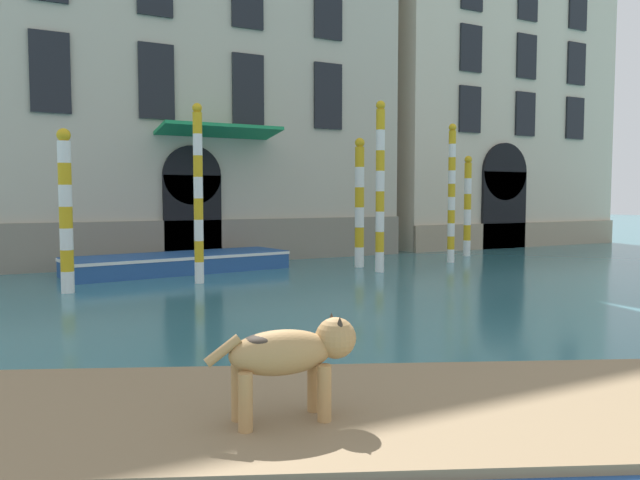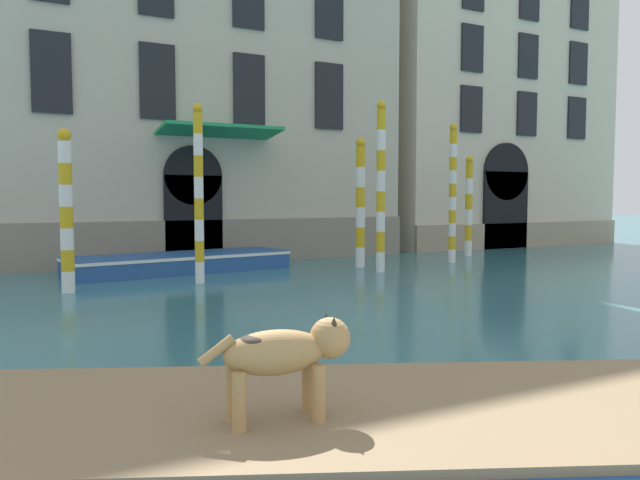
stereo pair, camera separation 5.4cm
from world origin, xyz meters
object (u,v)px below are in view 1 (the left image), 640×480
at_px(mooring_pole_3, 380,186).
at_px(mooring_pole_5, 452,193).
at_px(dog_on_deck, 292,353).
at_px(boat_moored_near_palazzo, 180,262).
at_px(mooring_pole_4, 66,210).
at_px(mooring_pole_2, 468,205).
at_px(mooring_pole_1, 198,193).
at_px(boat_foreground, 334,449).
at_px(mooring_pole_0, 359,202).

relative_size(mooring_pole_3, mooring_pole_5, 1.08).
bearing_deg(dog_on_deck, boat_moored_near_palazzo, 85.70).
height_order(mooring_pole_3, mooring_pole_4, mooring_pole_3).
height_order(mooring_pole_2, mooring_pole_5, mooring_pole_5).
relative_size(mooring_pole_2, mooring_pole_4, 0.99).
distance_m(dog_on_deck, mooring_pole_1, 11.42).
distance_m(mooring_pole_1, mooring_pole_4, 3.01).
xyz_separation_m(boat_moored_near_palazzo, mooring_pole_2, (10.22, -0.07, 1.50)).
xyz_separation_m(boat_foreground, mooring_pole_3, (7.48, 10.72, 2.01)).
xyz_separation_m(mooring_pole_0, mooring_pole_4, (-8.19, -1.25, -0.13)).
distance_m(boat_moored_near_palazzo, mooring_pole_2, 10.33).
distance_m(mooring_pole_0, mooring_pole_2, 5.33).
height_order(dog_on_deck, mooring_pole_4, mooring_pole_4).
bearing_deg(mooring_pole_1, mooring_pole_3, -2.23).
bearing_deg(mooring_pole_1, boat_moored_near_palazzo, 85.81).
xyz_separation_m(boat_moored_near_palazzo, mooring_pole_1, (-0.17, -2.37, 1.90)).
bearing_deg(mooring_pole_2, mooring_pole_3, -154.87).
xyz_separation_m(mooring_pole_0, mooring_pole_1, (-5.21, -1.10, 0.25)).
bearing_deg(mooring_pole_5, boat_moored_near_palazzo, 169.61).
relative_size(mooring_pole_0, mooring_pole_1, 0.88).
height_order(boat_moored_near_palazzo, mooring_pole_2, mooring_pole_2).
bearing_deg(mooring_pole_4, boat_moored_near_palazzo, 38.64).
relative_size(boat_moored_near_palazzo, mooring_pole_5, 1.43).
distance_m(mooring_pole_2, mooring_pole_4, 13.60).
height_order(dog_on_deck, mooring_pole_1, mooring_pole_1).
bearing_deg(boat_foreground, dog_on_deck, -139.30).
relative_size(dog_on_deck, mooring_pole_3, 0.21).
distance_m(mooring_pole_0, mooring_pole_4, 8.28).
bearing_deg(dog_on_deck, mooring_pole_2, 53.48).
distance_m(boat_moored_near_palazzo, mooring_pole_5, 8.64).
distance_m(boat_foreground, mooring_pole_5, 16.13).
bearing_deg(mooring_pole_3, boat_foreground, -124.92).
height_order(mooring_pole_0, mooring_pole_5, mooring_pole_5).
xyz_separation_m(dog_on_deck, mooring_pole_5, (11.24, 11.88, 1.11)).
bearing_deg(mooring_pole_5, dog_on_deck, -133.44).
xyz_separation_m(dog_on_deck, mooring_pole_4, (-0.19, 10.87, 0.70)).
bearing_deg(mooring_pole_1, mooring_pole_2, 12.49).
relative_size(dog_on_deck, mooring_pole_1, 0.23).
bearing_deg(mooring_pole_1, boat_foreground, -102.48).
bearing_deg(boat_moored_near_palazzo, mooring_pole_3, -35.47).
bearing_deg(mooring_pole_5, mooring_pole_0, 175.60).
height_order(boat_foreground, mooring_pole_2, mooring_pole_2).
relative_size(mooring_pole_0, mooring_pole_5, 0.87).
height_order(mooring_pole_2, mooring_pole_3, mooring_pole_3).
bearing_deg(mooring_pole_4, mooring_pole_2, 10.39).
relative_size(mooring_pole_1, mooring_pole_2, 1.23).
bearing_deg(mooring_pole_2, mooring_pole_0, -166.97).
relative_size(dog_on_deck, mooring_pole_2, 0.28).
distance_m(boat_moored_near_palazzo, mooring_pole_1, 3.04).
height_order(boat_foreground, mooring_pole_3, mooring_pole_3).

